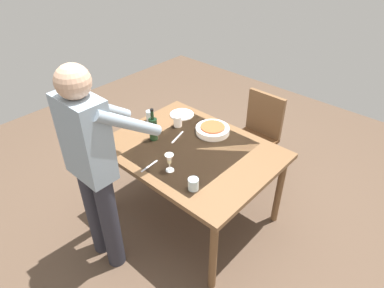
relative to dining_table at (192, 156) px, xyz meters
name	(u,v)px	position (x,y,z in m)	size (l,w,h in m)	color
ground_plane	(192,213)	(0.00, 0.00, -0.69)	(6.00, 6.00, 0.00)	brown
dining_table	(192,156)	(0.00, 0.00, 0.00)	(1.38, 1.06, 0.76)	brown
chair_near	(258,132)	(-0.08, -0.91, -0.16)	(0.40, 0.40, 0.91)	#523019
person_server	(93,163)	(0.21, 0.79, 0.28)	(0.42, 0.61, 1.69)	#2D2D38
wine_bottle	(153,128)	(0.35, 0.11, 0.18)	(0.07, 0.07, 0.30)	black
wine_glass_left	(169,160)	(-0.06, 0.32, 0.18)	(0.07, 0.07, 0.15)	white
water_cup_near_left	(193,184)	(-0.33, 0.36, 0.12)	(0.08, 0.08, 0.09)	silver
water_cup_near_right	(150,116)	(0.60, -0.07, 0.12)	(0.07, 0.07, 0.10)	silver
water_cup_far_left	(178,121)	(0.34, -0.18, 0.13)	(0.08, 0.08, 0.10)	silver
serving_bowl_pasta	(213,130)	(0.03, -0.31, 0.11)	(0.30, 0.30, 0.07)	silver
dinner_plate_near	(182,114)	(0.45, -0.35, 0.08)	(0.23, 0.23, 0.01)	silver
table_knife	(178,137)	(0.21, -0.04, 0.08)	(0.01, 0.20, 0.01)	silver
table_fork	(149,166)	(0.09, 0.39, 0.08)	(0.01, 0.18, 0.01)	silver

